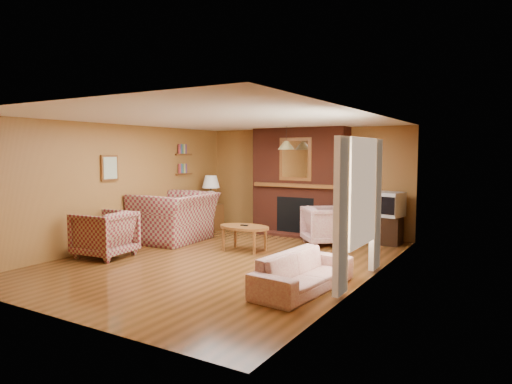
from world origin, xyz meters
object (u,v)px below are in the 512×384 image
Objects in this scene: plaid_armchair at (105,234)px; coffee_table at (244,229)px; floral_armchair at (326,225)px; table_lamp at (211,188)px; plaid_loveseat at (175,217)px; fireplace at (300,182)px; side_table at (211,217)px; floral_sofa at (303,272)px; crt_tv at (388,204)px; tv_stand at (388,230)px.

coffee_table is (1.87, 1.66, 0.02)m from plaid_armchair.
table_lamp reaches higher than floral_armchair.
table_lamp is (-0.25, 1.61, 0.48)m from plaid_loveseat.
plaid_armchair is at bearing -87.44° from table_lamp.
fireplace is at bearing 87.98° from coffee_table.
plaid_armchair is at bearing -116.62° from fireplace.
plaid_loveseat is 2.58× the size of side_table.
coffee_table is at bearing 82.64° from plaid_loveseat.
floral_sofa is 2.76× the size of crt_tv.
tv_stand reaches higher than floral_sofa.
plaid_armchair is at bearing 95.93° from floral_sofa.
table_lamp is (0.00, 0.00, 0.69)m from side_table.
coffee_table is at bearing 55.94° from floral_sofa.
crt_tv is (0.15, 3.68, 0.56)m from floral_sofa.
coffee_table is 2.64m from side_table.
floral_armchair is at bearing -5.65° from table_lamp.
coffee_table is (-1.06, -1.39, 0.04)m from floral_armchair.
tv_stand reaches higher than coffee_table.
floral_sofa is (1.90, -3.87, -0.93)m from fireplace.
floral_sofa is at bearing -39.82° from side_table.
plaid_armchair reaches higher than floral_sofa.
crt_tv is at bearing 112.01° from plaid_loveseat.
fireplace is 2.85× the size of floral_armchair.
table_lamp reaches higher than plaid_loveseat.
tv_stand is at bearing 127.12° from plaid_armchair.
table_lamp is at bearing 140.04° from coffee_table.
plaid_armchair is 3.85m from floral_sofa.
crt_tv is (3.90, 1.95, 0.31)m from plaid_loveseat.
coffee_table is at bearing 102.31° from floral_armchair.
floral_sofa is at bearing -63.85° from fireplace.
plaid_loveseat reaches higher than floral_sofa.
floral_sofa is 2.84× the size of side_table.
crt_tv is at bearing -5.30° from fireplace.
plaid_armchair reaches higher than coffee_table.
floral_armchair is at bearing -40.64° from fireplace.
coffee_table is 1.78× the size of tv_stand.
crt_tv is (0.00, -0.01, 0.53)m from tv_stand.
floral_armchair is 1.75m from coffee_table.
plaid_armchair is 1.49× the size of side_table.
tv_stand is at bearing 4.82° from side_table.
table_lamp is at bearing -175.75° from plaid_loveseat.
table_lamp reaches higher than floral_sofa.
side_table is at bearing -175.26° from crt_tv.
plaid_loveseat reaches higher than tv_stand.
plaid_loveseat is 1.55× the size of coffee_table.
side_table is 0.69m from table_lamp.
floral_sofa is at bearing 156.48° from floral_armchair.
fireplace is at bearing 174.70° from crt_tv.
side_table reaches higher than floral_sofa.
fireplace is 2.39× the size of coffee_table.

